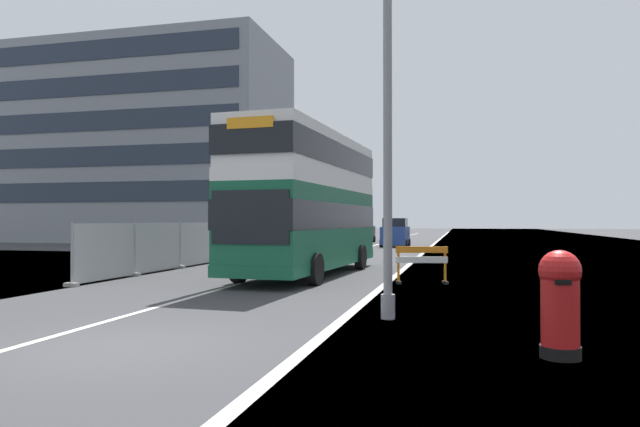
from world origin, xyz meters
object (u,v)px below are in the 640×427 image
object	(u,v)px
lamppost_foreground	(388,95)
car_receding_far	(362,231)
red_pillar_postbox	(560,299)
roadworks_barrier	(422,260)
car_oncoming_near	(315,235)
car_receding_mid	(395,233)
double_decker_bus	(309,201)

from	to	relation	value
lamppost_foreground	car_receding_far	distance (m)	40.05
lamppost_foreground	red_pillar_postbox	size ratio (longest dim) A/B	6.11
roadworks_barrier	car_oncoming_near	distance (m)	18.95
red_pillar_postbox	car_oncoming_near	distance (m)	28.64
red_pillar_postbox	car_receding_mid	size ratio (longest dim) A/B	0.40
double_decker_bus	lamppost_foreground	distance (m)	9.75
double_decker_bus	car_receding_far	size ratio (longest dim) A/B	2.63
car_receding_mid	red_pillar_postbox	bearing A→B (deg)	-79.73
lamppost_foreground	red_pillar_postbox	xyz separation A→B (m)	(2.85, -2.71, -3.70)
double_decker_bus	roadworks_barrier	size ratio (longest dim) A/B	6.33
lamppost_foreground	car_receding_mid	bearing A→B (deg)	96.22
car_receding_mid	car_oncoming_near	bearing A→B (deg)	-115.42
double_decker_bus	red_pillar_postbox	world-z (taller)	double_decker_bus
double_decker_bus	car_receding_mid	distance (m)	24.03
car_receding_mid	car_receding_far	world-z (taller)	car_receding_far
red_pillar_postbox	car_oncoming_near	size ratio (longest dim) A/B	0.39
red_pillar_postbox	car_receding_mid	xyz separation A→B (m)	(-6.41, 35.36, 0.17)
car_receding_far	red_pillar_postbox	bearing A→B (deg)	-76.42
red_pillar_postbox	roadworks_barrier	bearing A→B (deg)	105.57
red_pillar_postbox	car_receding_far	xyz separation A→B (m)	(-10.13, 41.93, 0.19)
car_receding_far	lamppost_foreground	bearing A→B (deg)	-79.48
car_receding_far	roadworks_barrier	bearing A→B (deg)	-77.00
red_pillar_postbox	car_receding_mid	world-z (taller)	car_receding_mid
double_decker_bus	car_receding_mid	xyz separation A→B (m)	(0.47, 23.96, -1.69)
red_pillar_postbox	car_receding_far	bearing A→B (deg)	103.58
car_oncoming_near	lamppost_foreground	bearing A→B (deg)	-72.14
double_decker_bus	red_pillar_postbox	bearing A→B (deg)	-58.89
car_oncoming_near	car_receding_mid	bearing A→B (deg)	64.58
roadworks_barrier	car_receding_mid	xyz separation A→B (m)	(-3.78, 25.93, 0.29)
car_receding_far	double_decker_bus	bearing A→B (deg)	-83.92
double_decker_bus	car_oncoming_near	size ratio (longest dim) A/B	2.59
lamppost_foreground	roadworks_barrier	world-z (taller)	lamppost_foreground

